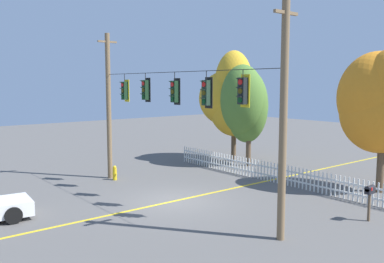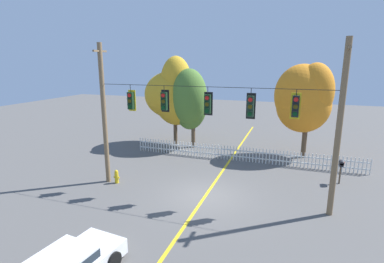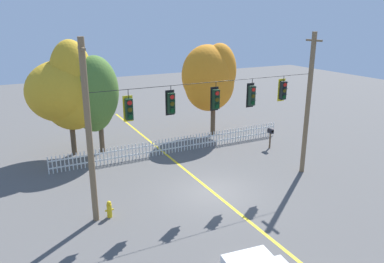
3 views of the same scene
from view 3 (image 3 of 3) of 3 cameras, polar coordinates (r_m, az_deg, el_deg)
The scene contains 14 objects.
ground at distance 19.11m, azimuth 3.26°, elevation -9.35°, with size 80.00×80.00×0.00m, color #565451.
lane_centerline_stripe at distance 19.11m, azimuth 3.26°, elevation -9.34°, with size 0.16×36.00×0.01m, color gold.
signal_support_span at distance 17.69m, azimuth 3.48°, elevation 2.34°, with size 12.14×1.10×7.85m.
traffic_signal_northbound_secondary at distance 15.85m, azimuth -9.73°, elevation 3.44°, with size 0.43×0.38×1.41m.
traffic_signal_southbound_primary at distance 16.50m, azimuth -3.27°, elevation 4.41°, with size 0.43×0.38×1.36m.
traffic_signal_eastbound_side at distance 17.53m, azimuth 3.67°, elevation 5.02°, with size 0.43×0.38×1.41m.
traffic_signal_northbound_primary at distance 18.65m, azimuth 9.19°, elevation 5.51°, with size 0.43×0.38×1.46m.
traffic_signal_westbound_side at distance 19.84m, azimuth 13.87°, elevation 6.21°, with size 0.43×0.38×1.34m.
white_picket_fence at distance 24.34m, azimuth -2.39°, elevation -2.05°, with size 16.06×0.06×1.04m.
autumn_maple_near_fence at distance 24.12m, azimuth -18.69°, elevation 6.08°, with size 4.67×3.97×7.32m.
autumn_maple_mid at distance 24.05m, azimuth -14.88°, elevation 5.67°, with size 2.99×3.06×6.37m.
autumn_oak_far_east at distance 27.32m, azimuth 2.84°, elevation 8.29°, with size 4.01×3.48×6.82m.
fire_hydrant at distance 17.13m, azimuth -12.67°, elevation -11.64°, with size 0.38×0.22×0.79m.
roadside_mailbox at distance 25.48m, azimuth 12.04°, elevation -0.11°, with size 0.25×0.44×1.38m.
Camera 3 is at (-8.66, -14.75, 8.52)m, focal length 34.49 mm.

